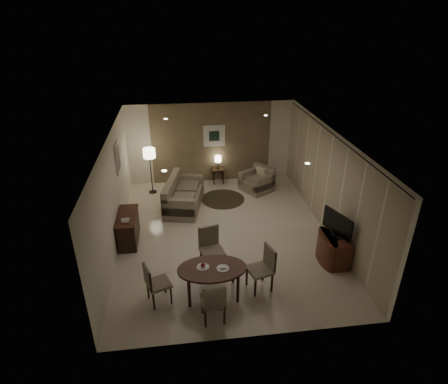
{
  "coord_description": "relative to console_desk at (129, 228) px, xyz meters",
  "views": [
    {
      "loc": [
        -1.12,
        -8.37,
        5.49
      ],
      "look_at": [
        0.0,
        0.2,
        1.15
      ],
      "focal_mm": 30.0,
      "sensor_mm": 36.0,
      "label": 1
    }
  ],
  "objects": [
    {
      "name": "downlight_nr",
      "position": [
        3.89,
        -1.8,
        2.31
      ],
      "size": [
        0.1,
        0.1,
        0.01
      ],
      "primitive_type": "cylinder",
      "color": "white",
      "rests_on": "ceiling"
    },
    {
      "name": "chair_near",
      "position": [
        1.87,
        -2.96,
        0.08
      ],
      "size": [
        0.47,
        0.47,
        0.91
      ],
      "primitive_type": null,
      "rotation": [
        0.0,
        0.0,
        3.22
      ],
      "color": "gray",
      "rests_on": "floor"
    },
    {
      "name": "curtain_wall",
      "position": [
        5.17,
        0.0,
        0.95
      ],
      "size": [
        0.08,
        6.7,
        2.58
      ],
      "primitive_type": null,
      "color": "#C0B796",
      "rests_on": "wall_right"
    },
    {
      "name": "dining_table",
      "position": [
        1.92,
        -2.26,
        -0.04
      ],
      "size": [
        1.43,
        0.89,
        0.67
      ],
      "primitive_type": null,
      "color": "#4B2118",
      "rests_on": "floor"
    },
    {
      "name": "side_table",
      "position": [
        2.69,
        3.25,
        -0.12
      ],
      "size": [
        0.4,
        0.4,
        0.51
      ],
      "primitive_type": null,
      "color": "black",
      "rests_on": "floor"
    },
    {
      "name": "art_back_frame",
      "position": [
        2.59,
        3.46,
        1.23
      ],
      "size": [
        0.72,
        0.03,
        0.72
      ],
      "primitive_type": "cube",
      "color": "silver",
      "rests_on": "wall_back"
    },
    {
      "name": "downlight_fr",
      "position": [
        3.89,
        1.8,
        2.31
      ],
      "size": [
        0.1,
        0.1,
        0.01
      ],
      "primitive_type": "cylinder",
      "color": "white",
      "rests_on": "ceiling"
    },
    {
      "name": "console_desk",
      "position": [
        0.0,
        0.0,
        0.0
      ],
      "size": [
        0.48,
        1.2,
        0.75
      ],
      "primitive_type": null,
      "color": "#4B2118",
      "rests_on": "floor"
    },
    {
      "name": "flat_tv",
      "position": [
        4.87,
        -1.5,
        0.65
      ],
      "size": [
        0.36,
        0.85,
        0.6
      ],
      "primitive_type": null,
      "rotation": [
        0.0,
        0.0,
        0.35
      ],
      "color": "black",
      "rests_on": "tv_cabinet"
    },
    {
      "name": "chair_right",
      "position": [
        2.93,
        -2.21,
        0.12
      ],
      "size": [
        0.59,
        0.59,
        0.99
      ],
      "primitive_type": null,
      "rotation": [
        0.0,
        0.0,
        -1.29
      ],
      "color": "gray",
      "rests_on": "floor"
    },
    {
      "name": "downlight_nl",
      "position": [
        1.09,
        -1.8,
        2.31
      ],
      "size": [
        0.1,
        0.1,
        0.01
      ],
      "primitive_type": "cylinder",
      "color": "white",
      "rests_on": "ceiling"
    },
    {
      "name": "plate_a",
      "position": [
        1.74,
        -2.21,
        0.3
      ],
      "size": [
        0.26,
        0.26,
        0.02
      ],
      "primitive_type": "cylinder",
      "color": "white",
      "rests_on": "dining_table"
    },
    {
      "name": "round_rug",
      "position": [
        2.69,
        1.98,
        -0.37
      ],
      "size": [
        1.35,
        1.35,
        0.01
      ],
      "primitive_type": "cylinder",
      "color": "#3C3822",
      "rests_on": "floor"
    },
    {
      "name": "fruit_apple",
      "position": [
        1.74,
        -2.21,
        0.36
      ],
      "size": [
        0.09,
        0.09,
        0.09
      ],
      "primitive_type": "sphere",
      "color": "#A3123B",
      "rests_on": "plate_a"
    },
    {
      "name": "chair_far",
      "position": [
        2.0,
        -1.45,
        0.14
      ],
      "size": [
        0.6,
        0.6,
        1.03
      ],
      "primitive_type": null,
      "rotation": [
        0.0,
        0.0,
        0.24
      ],
      "color": "gray",
      "rests_on": "floor"
    },
    {
      "name": "room_shell",
      "position": [
        2.49,
        0.4,
        0.98
      ],
      "size": [
        5.5,
        7.0,
        2.7
      ],
      "color": "beige",
      "rests_on": "ground"
    },
    {
      "name": "plate_b",
      "position": [
        2.14,
        -2.31,
        0.3
      ],
      "size": [
        0.26,
        0.26,
        0.02
      ],
      "primitive_type": "cylinder",
      "color": "white",
      "rests_on": "dining_table"
    },
    {
      "name": "downlight_fl",
      "position": [
        1.09,
        1.8,
        2.31
      ],
      "size": [
        0.1,
        0.1,
        0.01
      ],
      "primitive_type": "cylinder",
      "color": "white",
      "rests_on": "ceiling"
    },
    {
      "name": "armchair",
      "position": [
        3.86,
        2.46,
        0.02
      ],
      "size": [
        1.18,
        1.19,
        0.79
      ],
      "primitive_type": null,
      "rotation": [
        0.0,
        0.0,
        -1.02
      ],
      "color": "gray",
      "rests_on": "floor"
    },
    {
      "name": "tv_cabinet",
      "position": [
        4.89,
        -1.5,
        -0.03
      ],
      "size": [
        0.48,
        0.9,
        0.7
      ],
      "primitive_type": null,
      "color": "#5E2D1C",
      "rests_on": "floor"
    },
    {
      "name": "napkin",
      "position": [
        2.14,
        -2.31,
        0.33
      ],
      "size": [
        0.12,
        0.08,
        0.03
      ],
      "primitive_type": "cube",
      "color": "white",
      "rests_on": "plate_b"
    },
    {
      "name": "floor_lamp",
      "position": [
        0.48,
        2.77,
        0.38
      ],
      "size": [
        0.38,
        0.38,
        1.5
      ],
      "primitive_type": null,
      "color": "#FFE5B7",
      "rests_on": "floor"
    },
    {
      "name": "curtain_rod",
      "position": [
        5.17,
        0.0,
        2.27
      ],
      "size": [
        0.03,
        6.8,
        0.03
      ],
      "primitive_type": "cylinder",
      "rotation": [
        1.57,
        0.0,
        0.0
      ],
      "color": "black",
      "rests_on": "wall_right"
    },
    {
      "name": "art_back_canvas",
      "position": [
        2.59,
        3.44,
        1.23
      ],
      "size": [
        0.34,
        0.01,
        0.34
      ],
      "primitive_type": "cube",
      "color": "black",
      "rests_on": "wall_back"
    },
    {
      "name": "art_left_frame",
      "position": [
        -0.23,
        1.2,
        1.48
      ],
      "size": [
        0.03,
        0.6,
        0.8
      ],
      "primitive_type": "cube",
      "color": "silver",
      "rests_on": "wall_left"
    },
    {
      "name": "art_left_canvas",
      "position": [
        -0.21,
        1.2,
        1.48
      ],
      "size": [
        0.01,
        0.46,
        0.64
      ],
      "primitive_type": "cube",
      "color": "gray",
      "rests_on": "wall_left"
    },
    {
      "name": "table_lamp",
      "position": [
        2.69,
        3.25,
        0.39
      ],
      "size": [
        0.22,
        0.22,
        0.5
      ],
      "primitive_type": null,
      "color": "#FFEAC1",
      "rests_on": "side_table"
    },
    {
      "name": "taupe_accent",
      "position": [
        2.49,
        3.48,
        0.98
      ],
      "size": [
        3.96,
        0.03,
        2.7
      ],
      "primitive_type": "cube",
      "color": "olive",
      "rests_on": "wall_back"
    },
    {
      "name": "sofa",
      "position": [
        1.47,
        1.65,
        0.07
      ],
      "size": [
        2.03,
        1.32,
        0.88
      ],
      "primitive_type": null,
      "rotation": [
        0.0,
        0.0,
        1.35
      ],
      "color": "gray",
      "rests_on": "floor"
    },
    {
      "name": "chair_left",
      "position": [
        0.83,
        -2.33,
        0.08
      ],
      "size": [
        0.57,
        0.57,
        0.91
      ],
      "primitive_type": null,
      "rotation": [
        0.0,
        0.0,
        1.93
      ],
      "color": "gray",
      "rests_on": "floor"
    },
    {
      "name": "telephone",
      "position": [
        0.0,
        -0.3,
        0.43
      ],
      "size": [
        0.2,
        0.14,
        0.09
      ],
      "primitive_type": null,
      "color": "white",
      "rests_on": "console_desk"
    }
  ]
}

